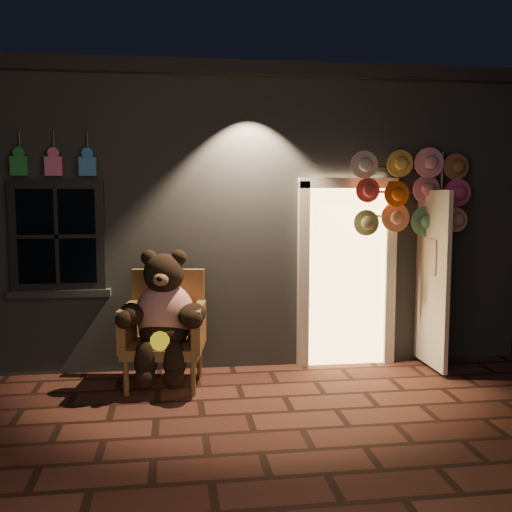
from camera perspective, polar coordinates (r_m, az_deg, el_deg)
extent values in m
plane|color=#592F22|center=(5.68, -0.77, -14.80)|extent=(60.00, 60.00, 0.00)
cube|color=slate|center=(9.30, -3.90, 3.79)|extent=(7.00, 5.00, 3.30)
cube|color=black|center=(9.39, -3.98, 14.40)|extent=(7.30, 5.30, 0.16)
cube|color=black|center=(6.86, -18.37, 1.81)|extent=(1.00, 0.10, 1.20)
cube|color=black|center=(6.83, -18.41, 1.79)|extent=(0.82, 0.06, 1.02)
cube|color=slate|center=(6.93, -18.19, -3.39)|extent=(1.10, 0.14, 0.08)
cube|color=#FFCA72|center=(7.11, 8.55, -1.86)|extent=(0.92, 0.10, 2.10)
cube|color=beige|center=(6.94, 4.52, -2.00)|extent=(0.12, 0.12, 2.20)
cube|color=beige|center=(7.24, 12.59, -1.80)|extent=(0.12, 0.12, 2.20)
cube|color=beige|center=(7.00, 8.79, 6.88)|extent=(1.16, 0.12, 0.12)
cube|color=beige|center=(7.07, 16.45, -2.08)|extent=(0.05, 0.80, 2.00)
cube|color=#238331|center=(6.84, -21.62, 7.97)|extent=(0.18, 0.07, 0.20)
cylinder|color=#59595E|center=(6.91, -21.58, 10.03)|extent=(0.02, 0.02, 0.25)
cube|color=pink|center=(6.76, -18.71, 8.10)|extent=(0.18, 0.07, 0.20)
cylinder|color=#59595E|center=(6.84, -18.69, 10.18)|extent=(0.02, 0.02, 0.25)
cube|color=#3681BF|center=(6.71, -15.74, 8.21)|extent=(0.18, 0.07, 0.20)
cylinder|color=#59595E|center=(6.78, -15.73, 10.30)|extent=(0.02, 0.02, 0.25)
cube|color=olive|center=(6.39, -8.74, -8.59)|extent=(0.88, 0.83, 0.11)
cube|color=olive|center=(6.63, -8.32, -4.59)|extent=(0.79, 0.20, 0.78)
cube|color=olive|center=(6.39, -12.08, -6.61)|extent=(0.19, 0.68, 0.45)
cube|color=olive|center=(6.27, -5.45, -6.74)|extent=(0.19, 0.68, 0.45)
cylinder|color=olive|center=(6.22, -12.27, -11.32)|extent=(0.06, 0.06, 0.36)
cylinder|color=olive|center=(6.11, -6.02, -11.53)|extent=(0.06, 0.06, 0.36)
cylinder|color=olive|center=(6.81, -11.10, -9.76)|extent=(0.06, 0.06, 0.36)
cylinder|color=olive|center=(6.71, -5.40, -9.91)|extent=(0.06, 0.06, 0.36)
ellipsoid|color=red|center=(6.34, -8.66, -5.42)|extent=(0.68, 0.58, 0.65)
ellipsoid|color=black|center=(6.32, -8.74, -7.24)|extent=(0.57, 0.50, 0.30)
sphere|color=black|center=(6.23, -8.79, -1.66)|extent=(0.47, 0.47, 0.42)
sphere|color=black|center=(6.26, -10.16, -0.15)|extent=(0.16, 0.16, 0.16)
sphere|color=black|center=(6.21, -7.38, -0.15)|extent=(0.16, 0.16, 0.16)
ellipsoid|color=olive|center=(6.05, -9.08, -2.25)|extent=(0.18, 0.14, 0.13)
ellipsoid|color=black|center=(6.20, -11.78, -5.49)|extent=(0.31, 0.46, 0.24)
ellipsoid|color=black|center=(6.10, -6.10, -5.58)|extent=(0.41, 0.48, 0.24)
ellipsoid|color=black|center=(6.14, -10.47, -9.76)|extent=(0.24, 0.24, 0.40)
ellipsoid|color=black|center=(6.09, -7.76, -9.84)|extent=(0.24, 0.24, 0.40)
sphere|color=black|center=(6.13, -10.54, -11.37)|extent=(0.22, 0.22, 0.22)
sphere|color=black|center=(6.08, -7.81, -11.46)|extent=(0.22, 0.22, 0.22)
cylinder|color=yellow|center=(6.06, -9.15, -8.00)|extent=(0.21, 0.11, 0.19)
cylinder|color=#59595E|center=(7.39, 17.06, -0.24)|extent=(0.04, 0.04, 2.49)
cylinder|color=#59595E|center=(7.22, 15.38, 8.09)|extent=(1.11, 0.03, 0.03)
cylinder|color=#59595E|center=(7.21, 15.32, 5.90)|extent=(1.11, 0.03, 0.03)
cylinder|color=#59595E|center=(7.22, 15.26, 3.70)|extent=(1.11, 0.03, 0.03)
cylinder|color=beige|center=(6.92, 10.36, 8.68)|extent=(0.31, 0.11, 0.32)
cylinder|color=gold|center=(7.02, 13.32, 8.58)|extent=(0.31, 0.11, 0.32)
cylinder|color=pink|center=(7.13, 16.20, 8.46)|extent=(0.31, 0.11, 0.32)
cylinder|color=#935935|center=(7.34, 18.66, 8.31)|extent=(0.31, 0.11, 0.32)
cylinder|color=#DA413A|center=(6.89, 10.38, 6.01)|extent=(0.31, 0.11, 0.32)
cylinder|color=#E55912|center=(6.98, 13.35, 5.95)|extent=(0.31, 0.11, 0.32)
cylinder|color=#D27888|center=(7.18, 15.93, 5.88)|extent=(0.31, 0.11, 0.32)
cylinder|color=#DD4585|center=(7.31, 18.68, 5.79)|extent=(0.31, 0.11, 0.32)
cylinder|color=#9A934F|center=(6.87, 10.41, 3.32)|extent=(0.31, 0.11, 0.32)
cylinder|color=#E58B5D|center=(7.05, 13.11, 3.33)|extent=(0.31, 0.11, 0.32)
cylinder|color=#588F63|center=(7.16, 15.95, 3.30)|extent=(0.31, 0.11, 0.32)
cylinder|color=#EAAA76|center=(7.29, 18.70, 3.26)|extent=(0.31, 0.11, 0.32)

